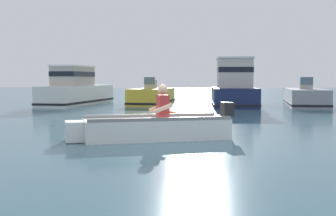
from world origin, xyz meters
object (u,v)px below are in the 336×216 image
moored_boat_white (77,90)px  moored_boat_grey (305,98)px  moored_boat_yellow (152,97)px  mooring_buoy (172,117)px  rowboat_with_person (153,128)px  moored_boat_navy (234,89)px

moored_boat_white → moored_boat_grey: moored_boat_white is taller
moored_boat_white → moored_boat_grey: 11.47m
moored_boat_yellow → moored_boat_grey: bearing=-4.9°
moored_boat_yellow → mooring_buoy: 10.13m
rowboat_with_person → moored_boat_grey: moored_boat_grey is taller
rowboat_with_person → moored_boat_grey: 14.45m
moored_boat_white → moored_boat_navy: moored_boat_navy is taller
moored_boat_white → moored_boat_grey: bearing=-1.7°
rowboat_with_person → moored_boat_yellow: moored_boat_yellow is taller
moored_boat_yellow → moored_boat_white: bearing=-175.1°
moored_boat_yellow → mooring_buoy: size_ratio=13.37×
rowboat_with_person → moored_boat_yellow: size_ratio=0.75×
mooring_buoy → moored_boat_yellow: bearing=98.1°
rowboat_with_person → moored_boat_grey: bearing=63.4°
moored_boat_white → moored_boat_navy: size_ratio=1.41×
rowboat_with_person → moored_boat_yellow: (-1.16, 13.58, 0.14)m
moored_boat_white → rowboat_with_person: bearing=-69.3°
moored_boat_white → moored_boat_yellow: size_ratio=1.41×
moored_boat_white → moored_boat_yellow: bearing=4.9°
moored_boat_yellow → moored_boat_grey: 7.64m
moored_boat_grey → mooring_buoy: 11.22m
moored_boat_grey → moored_boat_navy: bearing=-166.3°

